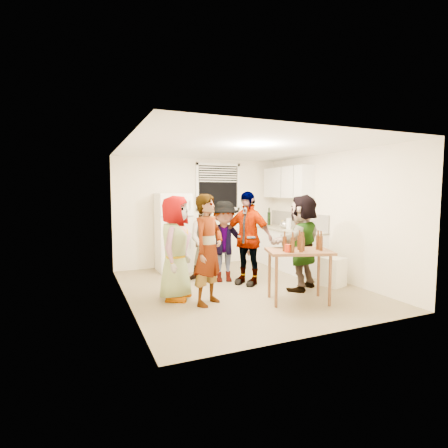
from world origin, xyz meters
name	(u,v)px	position (x,y,z in m)	size (l,w,h in m)	color
room	(241,288)	(0.00, 0.00, 0.00)	(4.00, 4.50, 2.50)	white
window	(218,187)	(0.45, 2.21, 1.85)	(1.12, 0.10, 1.06)	white
refrigerator	(173,232)	(-0.75, 1.88, 0.85)	(0.70, 0.70, 1.70)	white
counter_lower	(286,249)	(1.70, 1.15, 0.43)	(0.60, 2.20, 0.86)	white
countertop	(287,229)	(1.70, 1.15, 0.88)	(0.64, 2.22, 0.04)	beige
backsplash	(297,220)	(1.99, 1.15, 1.08)	(0.03, 2.20, 0.36)	#B9B3AA
upper_cabinets	(287,182)	(1.83, 1.35, 1.95)	(0.34, 1.60, 0.70)	white
kettle	(285,229)	(1.65, 1.15, 0.90)	(0.25, 0.21, 0.21)	silver
paper_towel	(289,229)	(1.68, 1.04, 0.90)	(0.11, 0.11, 0.24)	white
wine_bottle	(269,225)	(1.75, 2.03, 0.90)	(0.08, 0.08, 0.32)	black
beer_bottle_counter	(296,231)	(1.60, 0.62, 0.90)	(0.05, 0.05, 0.20)	#47230C
blue_cup	(299,232)	(1.52, 0.42, 0.90)	(0.08, 0.08, 0.11)	#1812D9
picture_frame	(284,223)	(1.92, 1.61, 0.97)	(0.02, 0.17, 0.14)	gold
trash_bin	(333,272)	(1.64, -0.52, 0.25)	(0.36, 0.36, 0.52)	white
serving_table	(298,301)	(0.49, -1.05, 0.00)	(0.98, 0.65, 0.83)	brown
beer_bottle_table	(303,251)	(0.50, -1.14, 0.83)	(0.06, 0.06, 0.22)	#47230C
red_cup	(288,252)	(0.22, -1.14, 0.83)	(0.09, 0.09, 0.12)	red
guest_grey	(176,299)	(-1.26, -0.15, 0.00)	(0.82, 1.68, 0.53)	#999999
guest_stripe	(208,304)	(-0.86, -0.60, 0.00)	(0.62, 1.70, 0.41)	#141933
guest_back_left	(207,280)	(-0.37, 0.76, 0.00)	(0.77, 1.58, 0.60)	brown
guest_back_right	(224,281)	(-0.09, 0.57, 0.00)	(1.01, 1.56, 0.58)	#3A3A3E
guest_black	(247,284)	(0.22, 0.22, 0.00)	(1.02, 1.74, 0.43)	black
guest_orange	(301,289)	(0.97, -0.47, 0.00)	(1.57, 1.69, 0.50)	#E28F5D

